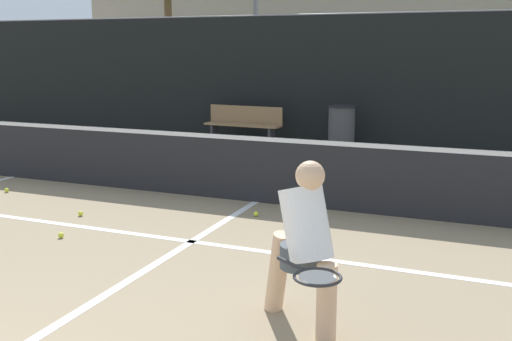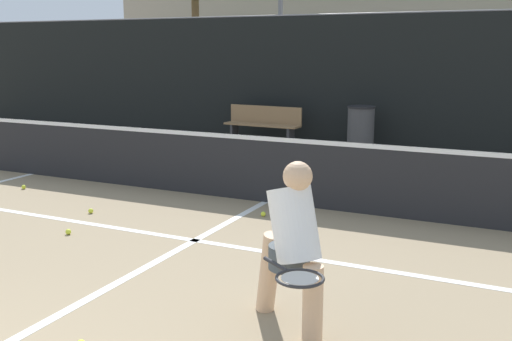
% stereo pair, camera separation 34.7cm
% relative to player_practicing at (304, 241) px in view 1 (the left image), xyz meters
% --- Properties ---
extents(court_service_line, '(8.25, 0.10, 0.01)m').
position_rel_player_practicing_xyz_m(court_service_line, '(-1.83, 1.57, -0.72)').
color(court_service_line, white).
rests_on(court_service_line, ground).
extents(court_center_mark, '(0.10, 4.72, 0.01)m').
position_rel_player_practicing_xyz_m(court_center_mark, '(-1.83, 1.15, -0.72)').
color(court_center_mark, white).
rests_on(court_center_mark, ground).
extents(net, '(11.09, 0.09, 1.07)m').
position_rel_player_practicing_xyz_m(net, '(-1.83, 3.51, -0.21)').
color(net, slate).
rests_on(net, ground).
extents(fence_back, '(24.00, 0.06, 2.92)m').
position_rel_player_practicing_xyz_m(fence_back, '(-1.83, 9.02, 0.73)').
color(fence_back, black).
rests_on(fence_back, ground).
extents(player_practicing, '(0.93, 1.04, 1.36)m').
position_rel_player_practicing_xyz_m(player_practicing, '(0.00, 0.00, 0.00)').
color(player_practicing, '#DBAD84').
rests_on(player_practicing, ground).
extents(tennis_ball_scattered_0, '(0.07, 0.07, 0.07)m').
position_rel_player_practicing_xyz_m(tennis_ball_scattered_0, '(-5.59, 2.61, -0.69)').
color(tennis_ball_scattered_0, '#D1E033').
rests_on(tennis_ball_scattered_0, ground).
extents(tennis_ball_scattered_2, '(0.07, 0.07, 0.07)m').
position_rel_player_practicing_xyz_m(tennis_ball_scattered_2, '(-1.55, 2.82, -0.69)').
color(tennis_ball_scattered_2, '#D1E033').
rests_on(tennis_ball_scattered_2, ground).
extents(tennis_ball_scattered_4, '(0.07, 0.07, 0.07)m').
position_rel_player_practicing_xyz_m(tennis_ball_scattered_4, '(-3.70, 1.96, -0.69)').
color(tennis_ball_scattered_4, '#D1E033').
rests_on(tennis_ball_scattered_4, ground).
extents(tennis_ball_scattered_8, '(0.07, 0.07, 0.07)m').
position_rel_player_practicing_xyz_m(tennis_ball_scattered_8, '(-3.31, 1.12, -0.69)').
color(tennis_ball_scattered_8, '#D1E033').
rests_on(tennis_ball_scattered_8, ground).
extents(courtside_bench, '(1.85, 0.48, 0.86)m').
position_rel_player_practicing_xyz_m(courtside_bench, '(-4.11, 8.34, -0.24)').
color(courtside_bench, olive).
rests_on(courtside_bench, ground).
extents(trash_bin, '(0.59, 0.59, 0.96)m').
position_rel_player_practicing_xyz_m(trash_bin, '(-1.81, 8.33, -0.24)').
color(trash_bin, '#3F3F42').
rests_on(trash_bin, ground).
extents(parked_car, '(1.75, 3.92, 1.46)m').
position_rel_player_practicing_xyz_m(parked_car, '(-0.19, 11.76, -0.10)').
color(parked_car, silver).
rests_on(parked_car, ground).
extents(building_far, '(36.00, 2.40, 6.46)m').
position_rel_player_practicing_xyz_m(building_far, '(-1.83, 24.98, 2.51)').
color(building_far, gray).
rests_on(building_far, ground).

